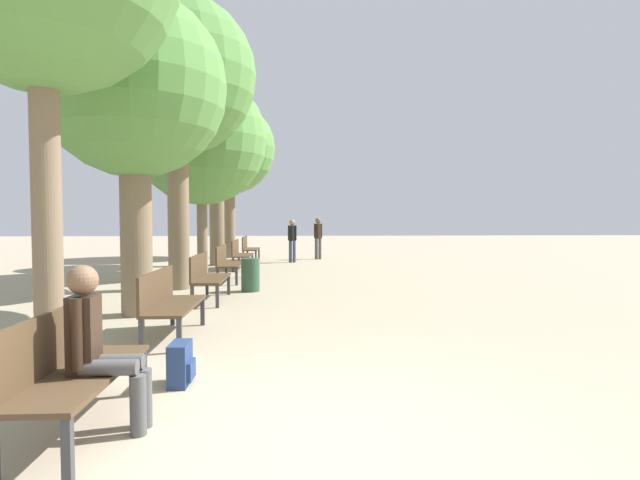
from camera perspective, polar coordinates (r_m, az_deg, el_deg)
name	(u,v)px	position (r m, az deg, el deg)	size (l,w,h in m)	color
ground_plane	(294,438)	(4.03, -2.99, -21.68)	(80.00, 80.00, 0.00)	tan
bench_row_0	(68,364)	(4.41, -26.84, -12.51)	(0.54, 1.64, 0.93)	#4C3823
bench_row_1	(167,299)	(7.19, -17.04, -6.51)	(0.54, 1.64, 0.93)	#4C3823
bench_row_2	(206,274)	(10.10, -12.87, -3.84)	(0.54, 1.64, 0.93)	#4C3823
bench_row_3	(227,261)	(13.06, -10.59, -2.36)	(0.54, 1.64, 0.93)	#4C3823
bench_row_4	(240,253)	(16.03, -9.16, -1.42)	(0.54, 1.64, 0.93)	#4C3823
bench_row_5	(249,247)	(19.01, -8.17, -0.78)	(0.54, 1.64, 0.93)	#4C3823
tree_row_1	(134,89)	(9.17, -20.51, 15.88)	(3.06, 3.06, 5.38)	#7A664C
tree_row_2	(177,77)	(12.29, -16.07, 17.45)	(3.59, 3.59, 6.67)	#7A664C
tree_row_3	(201,140)	(14.89, -13.42, 11.06)	(3.74, 3.74, 5.73)	#7A664C
tree_row_4	(216,141)	(17.61, -11.78, 10.98)	(2.67, 2.67, 5.67)	#7A664C
tree_row_5	(229,149)	(20.84, -10.38, 10.20)	(3.73, 3.73, 6.31)	#7A664C
person_seated	(100,343)	(4.25, -23.87, -10.75)	(0.60, 0.34, 1.29)	#4C4C4C
backpack	(181,364)	(5.26, -15.64, -13.50)	(0.22, 0.37, 0.42)	navy
pedestrian_near	(318,235)	(19.51, -0.22, 0.52)	(0.33, 0.29, 1.63)	#4C4C4C
pedestrian_mid	(292,238)	(18.17, -3.19, 0.25)	(0.32, 0.28, 1.57)	#384260
trash_bin	(250,275)	(11.23, -7.96, -3.96)	(0.41, 0.41, 0.74)	#2D5138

